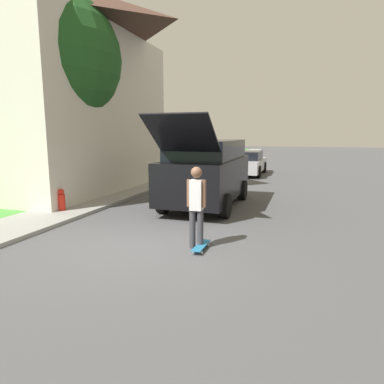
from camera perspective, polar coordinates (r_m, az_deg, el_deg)
name	(u,v)px	position (r m, az deg, el deg)	size (l,w,h in m)	color
ground_plane	(144,243)	(7.62, -8.02, -8.48)	(120.00, 120.00, 0.00)	#49494C
lawn	(43,186)	(16.95, -23.63, 0.99)	(10.00, 80.00, 0.08)	#478E38
sidewalk	(129,190)	(14.42, -10.43, 0.29)	(1.80, 80.00, 0.10)	gray
house	(28,78)	(16.85, -25.73, 16.70)	(9.73, 9.33, 8.89)	beige
lawn_tree_near	(53,59)	(13.68, -22.12, 19.91)	(4.70, 4.70, 7.23)	brown
suv_parked	(207,171)	(11.20, 2.48, 3.51)	(2.15, 5.38, 2.86)	black
car_down_street	(247,163)	(20.34, 9.20, 4.79)	(1.88, 4.54, 1.37)	#B7B7BC
skateboarder	(196,204)	(7.00, 0.73, -1.96)	(0.41, 0.23, 1.71)	#38383D
skateboard	(201,246)	(7.14, 1.54, -8.95)	(0.20, 0.80, 0.10)	#236B99
fire_hydrant	(62,200)	(10.93, -20.90, -1.24)	(0.20, 0.20, 0.65)	red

